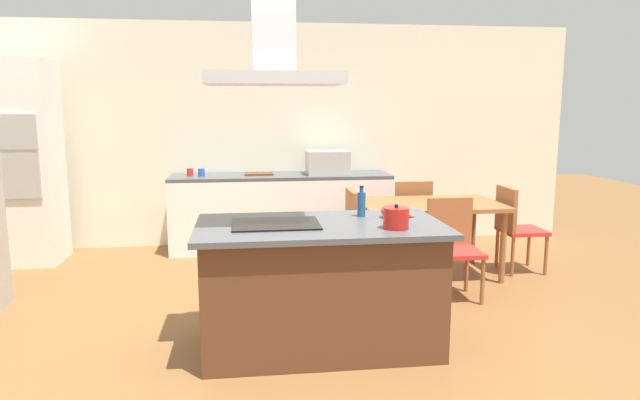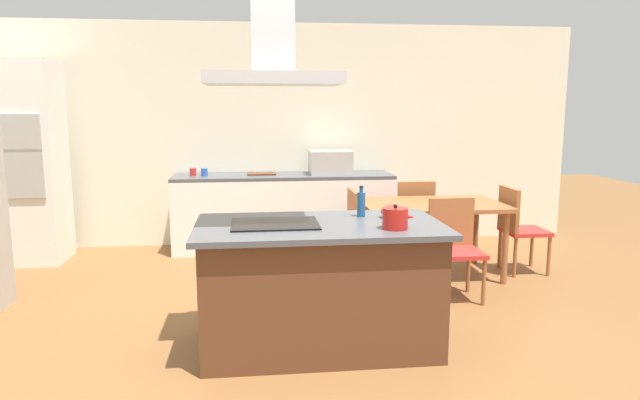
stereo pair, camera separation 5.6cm
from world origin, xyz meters
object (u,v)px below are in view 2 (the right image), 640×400
at_px(chair_facing_back_wall, 413,214).
at_px(chair_at_left_end, 342,229).
at_px(tea_kettle, 395,218).
at_px(cutting_board, 262,174).
at_px(dining_table, 432,211).
at_px(countertop_microwave, 330,162).
at_px(wall_oven_stack, 27,162).
at_px(chair_at_right_end, 518,224).
at_px(range_hood, 273,46).
at_px(coffee_mug_red, 193,172).
at_px(cooktop, 275,224).
at_px(olive_oil_bottle, 361,204).
at_px(chair_facing_island, 454,242).
at_px(mixing_bowl, 393,211).
at_px(coffee_mug_blue, 204,172).

height_order(chair_facing_back_wall, chair_at_left_end, same).
xyz_separation_m(tea_kettle, cutting_board, (-0.84, 3.16, -0.06)).
distance_m(tea_kettle, chair_facing_back_wall, 2.67).
relative_size(dining_table, chair_at_left_end, 1.57).
bearing_deg(countertop_microwave, wall_oven_stack, -176.03).
bearing_deg(chair_facing_back_wall, chair_at_right_end, -36.01).
bearing_deg(range_hood, dining_table, 44.16).
xyz_separation_m(coffee_mug_red, chair_at_left_end, (1.57, -1.30, -0.44)).
relative_size(cooktop, coffee_mug_red, 6.67).
xyz_separation_m(cooktop, olive_oil_bottle, (0.65, 0.22, 0.09)).
height_order(olive_oil_bottle, chair_facing_island, olive_oil_bottle).
xyz_separation_m(countertop_microwave, cutting_board, (-0.82, 0.05, -0.13)).
bearing_deg(coffee_mug_red, cutting_board, 2.64).
height_order(tea_kettle, coffee_mug_red, tea_kettle).
relative_size(olive_oil_bottle, range_hood, 0.26).
relative_size(mixing_bowl, wall_oven_stack, 0.08).
height_order(coffee_mug_blue, cutting_board, coffee_mug_blue).
bearing_deg(dining_table, cooktop, -135.84).
bearing_deg(cutting_board, coffee_mug_red, -177.36).
xyz_separation_m(wall_oven_stack, chair_facing_island, (4.23, -1.72, -0.59)).
xyz_separation_m(coffee_mug_blue, wall_oven_stack, (-1.88, -0.20, 0.16)).
xyz_separation_m(tea_kettle, chair_at_left_end, (-0.07, 1.82, -0.46)).
xyz_separation_m(tea_kettle, chair_at_right_end, (1.76, 1.82, -0.46)).
distance_m(countertop_microwave, cutting_board, 0.83).
bearing_deg(cutting_board, countertop_microwave, -3.48).
distance_m(cooktop, range_hood, 1.20).
bearing_deg(cooktop, chair_at_left_end, 65.56).
xyz_separation_m(cooktop, cutting_board, (-0.04, 2.93, 0.00)).
bearing_deg(range_hood, mixing_bowl, 9.13).
xyz_separation_m(wall_oven_stack, range_hood, (2.59, -2.65, 1.00)).
bearing_deg(chair_facing_island, olive_oil_bottle, -144.40).
distance_m(olive_oil_bottle, chair_facing_back_wall, 2.32).
relative_size(tea_kettle, range_hood, 0.25).
distance_m(coffee_mug_blue, chair_facing_back_wall, 2.46).
relative_size(chair_at_left_end, chair_at_right_end, 1.00).
bearing_deg(chair_facing_back_wall, olive_oil_bottle, -115.91).
xyz_separation_m(tea_kettle, range_hood, (-0.79, 0.23, 1.13)).
bearing_deg(coffee_mug_red, chair_at_left_end, -39.70).
bearing_deg(olive_oil_bottle, tea_kettle, -71.84).
bearing_deg(mixing_bowl, chair_at_left_end, 95.69).
bearing_deg(chair_facing_island, range_hood, -150.53).
xyz_separation_m(chair_at_right_end, range_hood, (-2.55, -1.59, 1.59)).
relative_size(cutting_board, chair_facing_back_wall, 0.38).
bearing_deg(cutting_board, chair_at_left_end, -60.22).
distance_m(olive_oil_bottle, dining_table, 1.73).
distance_m(mixing_bowl, wall_oven_stack, 4.27).
bearing_deg(chair_facing_island, cooktop, -150.53).
height_order(cooktop, coffee_mug_blue, coffee_mug_blue).
bearing_deg(wall_oven_stack, range_hood, -45.62).
distance_m(cutting_board, wall_oven_stack, 2.57).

